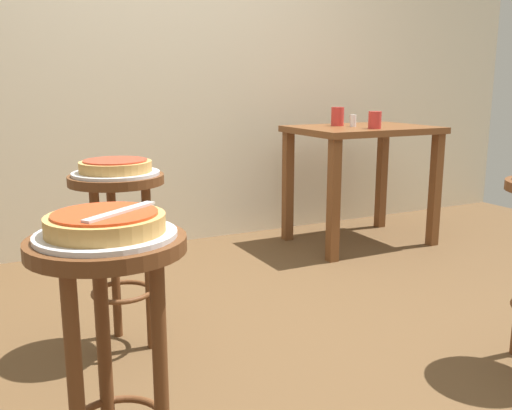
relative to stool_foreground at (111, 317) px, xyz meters
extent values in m
plane|color=brown|center=(0.81, 0.68, -0.51)|extent=(6.00, 6.00, 0.00)
cube|color=beige|center=(0.81, 2.33, 0.99)|extent=(6.00, 0.10, 3.00)
cylinder|color=#5B3319|center=(0.00, 0.00, 0.17)|extent=(0.36, 0.36, 0.03)
cylinder|color=#5B3319|center=(0.00, 0.11, -0.18)|extent=(0.04, 0.04, 0.67)
cylinder|color=#5B3319|center=(-0.10, -0.06, -0.18)|extent=(0.04, 0.04, 0.67)
cylinder|color=#5B3319|center=(0.10, -0.06, -0.18)|extent=(0.04, 0.04, 0.67)
cylinder|color=silver|center=(0.00, 0.00, 0.20)|extent=(0.32, 0.32, 0.01)
cylinder|color=tan|center=(0.00, 0.00, 0.22)|extent=(0.27, 0.27, 0.04)
cylinder|color=red|center=(0.00, 0.00, 0.25)|extent=(0.24, 0.24, 0.01)
cylinder|color=#5B3319|center=(0.22, 0.88, 0.17)|extent=(0.36, 0.36, 0.03)
cylinder|color=#5B3319|center=(0.22, 1.00, -0.18)|extent=(0.04, 0.04, 0.67)
cylinder|color=#5B3319|center=(0.13, 0.83, -0.18)|extent=(0.04, 0.04, 0.67)
cylinder|color=#5B3319|center=(0.32, 0.83, -0.18)|extent=(0.04, 0.04, 0.67)
torus|color=#5B3319|center=(0.22, 0.88, -0.28)|extent=(0.24, 0.24, 0.02)
cylinder|color=silver|center=(0.22, 0.88, 0.20)|extent=(0.33, 0.33, 0.01)
cylinder|color=tan|center=(0.22, 0.88, 0.22)|extent=(0.27, 0.27, 0.04)
cylinder|color=#B23823|center=(0.22, 0.88, 0.25)|extent=(0.24, 0.24, 0.01)
cube|color=brown|center=(2.01, 1.72, 0.24)|extent=(0.89, 0.64, 0.04)
cube|color=brown|center=(1.61, 1.45, -0.15)|extent=(0.06, 0.06, 0.73)
cube|color=brown|center=(2.41, 1.45, -0.15)|extent=(0.06, 0.06, 0.73)
cube|color=brown|center=(1.61, 1.99, -0.15)|extent=(0.06, 0.06, 0.73)
cube|color=brown|center=(2.41, 1.99, -0.15)|extent=(0.06, 0.06, 0.73)
cylinder|color=red|center=(1.96, 1.54, 0.31)|extent=(0.08, 0.08, 0.11)
cylinder|color=red|center=(1.90, 1.84, 0.32)|extent=(0.08, 0.08, 0.12)
cylinder|color=white|center=(1.94, 1.73, 0.30)|extent=(0.04, 0.04, 0.08)
cube|color=silver|center=(0.03, -0.02, 0.25)|extent=(0.19, 0.15, 0.01)
camera|label=1|loc=(-0.25, -1.25, 0.53)|focal=39.58mm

